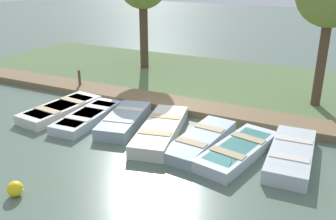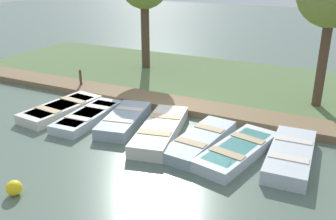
{
  "view_description": "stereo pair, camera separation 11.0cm",
  "coord_description": "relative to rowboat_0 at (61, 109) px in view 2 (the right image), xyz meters",
  "views": [
    {
      "loc": [
        10.55,
        5.5,
        5.09
      ],
      "look_at": [
        0.4,
        0.48,
        0.65
      ],
      "focal_mm": 40.0,
      "sensor_mm": 36.0,
      "label": 1
    },
    {
      "loc": [
        10.5,
        5.6,
        5.09
      ],
      "look_at": [
        0.4,
        0.48,
        0.65
      ],
      "focal_mm": 40.0,
      "sensor_mm": 36.0,
      "label": 2
    }
  ],
  "objects": [
    {
      "name": "ground_plane",
      "position": [
        -0.98,
        3.58,
        -0.18
      ],
      "size": [
        80.0,
        80.0,
        0.0
      ],
      "primitive_type": "plane",
      "color": "#566B5B"
    },
    {
      "name": "shore_bank",
      "position": [
        -5.98,
        3.58,
        -0.1
      ],
      "size": [
        8.0,
        24.0,
        0.15
      ],
      "color": "#567042",
      "rests_on": "ground_plane"
    },
    {
      "name": "dock_walkway",
      "position": [
        -2.43,
        3.58,
        -0.05
      ],
      "size": [
        1.29,
        23.46,
        0.25
      ],
      "color": "brown",
      "rests_on": "ground_plane"
    },
    {
      "name": "rowboat_0",
      "position": [
        0.0,
        0.0,
        0.0
      ],
      "size": [
        3.2,
        1.49,
        0.36
      ],
      "rotation": [
        0.0,
        0.0,
        -0.1
      ],
      "color": "beige",
      "rests_on": "ground_plane"
    },
    {
      "name": "rowboat_1",
      "position": [
        0.1,
        1.29,
        -0.02
      ],
      "size": [
        3.05,
        1.18,
        0.33
      ],
      "rotation": [
        0.0,
        0.0,
        0.05
      ],
      "color": "#B2BCC1",
      "rests_on": "ground_plane"
    },
    {
      "name": "rowboat_2",
      "position": [
        -0.16,
        2.62,
        0.02
      ],
      "size": [
        2.95,
        1.62,
        0.4
      ],
      "rotation": [
        0.0,
        0.0,
        0.21
      ],
      "color": "#8C9EA8",
      "rests_on": "ground_plane"
    },
    {
      "name": "rowboat_3",
      "position": [
        0.05,
        4.11,
        0.03
      ],
      "size": [
        3.59,
        1.8,
        0.42
      ],
      "rotation": [
        0.0,
        0.0,
        0.22
      ],
      "color": "beige",
      "rests_on": "ground_plane"
    },
    {
      "name": "rowboat_4",
      "position": [
        0.1,
        5.48,
        -0.01
      ],
      "size": [
        3.17,
        1.29,
        0.35
      ],
      "rotation": [
        0.0,
        0.0,
        -0.1
      ],
      "color": "#8C9EA8",
      "rests_on": "ground_plane"
    },
    {
      "name": "rowboat_5",
      "position": [
        0.25,
        6.67,
        -0.01
      ],
      "size": [
        3.28,
        1.72,
        0.35
      ],
      "rotation": [
        0.0,
        0.0,
        -0.21
      ],
      "color": "#B2BCC1",
      "rests_on": "ground_plane"
    },
    {
      "name": "rowboat_6",
      "position": [
        -0.09,
        8.07,
        0.03
      ],
      "size": [
        3.07,
        1.26,
        0.42
      ],
      "rotation": [
        0.0,
        0.0,
        0.05
      ],
      "color": "#B2BCC1",
      "rests_on": "ground_plane"
    },
    {
      "name": "mooring_post_near",
      "position": [
        -2.48,
        -1.1,
        0.28
      ],
      "size": [
        0.11,
        0.11,
        0.91
      ],
      "color": "brown",
      "rests_on": "ground_plane"
    },
    {
      "name": "buoy",
      "position": [
        4.47,
        2.57,
        0.01
      ],
      "size": [
        0.37,
        0.37,
        0.37
      ],
      "color": "yellow",
      "rests_on": "ground_plane"
    }
  ]
}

